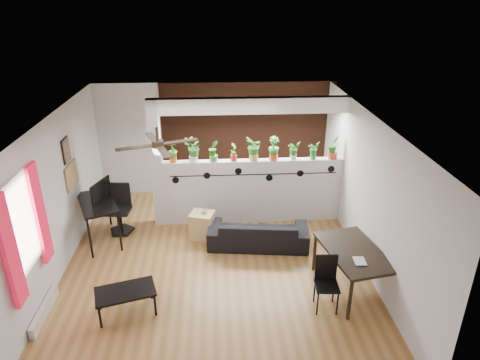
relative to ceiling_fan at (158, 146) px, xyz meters
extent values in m
cube|color=brown|center=(0.80, 0.30, -2.36)|extent=(6.30, 7.10, 0.10)
cube|color=#B7B7BA|center=(0.80, 3.32, -1.01)|extent=(6.30, 0.04, 2.90)
cube|color=#B7B7BA|center=(0.80, -2.72, -1.01)|extent=(6.30, 0.04, 2.90)
cube|color=#B7B7BA|center=(-1.82, 0.30, -1.01)|extent=(0.04, 7.10, 2.90)
cube|color=#B7B7BA|center=(3.42, 0.30, -1.01)|extent=(0.04, 7.10, 2.90)
cube|color=white|center=(0.80, 0.30, 0.34)|extent=(6.30, 7.10, 0.10)
cube|color=#BCBCC1|center=(1.60, 1.80, -1.64)|extent=(3.60, 0.18, 1.35)
cube|color=white|center=(1.60, 1.80, 0.14)|extent=(3.60, 0.18, 0.30)
cube|color=#BCBCC1|center=(-0.31, 1.80, -1.01)|extent=(0.22, 0.20, 2.60)
cube|color=brown|center=(1.60, 3.27, -1.01)|extent=(3.90, 0.05, 2.60)
cube|color=black|center=(1.60, 1.70, -1.23)|extent=(3.31, 0.01, 0.02)
cylinder|color=black|center=(0.05, 1.70, -1.31)|extent=(0.14, 0.01, 0.14)
cylinder|color=black|center=(0.67, 1.70, -1.23)|extent=(0.14, 0.01, 0.14)
cylinder|color=black|center=(1.29, 1.70, -1.15)|extent=(0.14, 0.01, 0.14)
cylinder|color=black|center=(1.91, 1.70, -1.31)|extent=(0.14, 0.01, 0.14)
cylinder|color=black|center=(2.53, 1.70, -1.23)|extent=(0.14, 0.01, 0.14)
cylinder|color=black|center=(3.15, 1.70, -1.15)|extent=(0.14, 0.01, 0.14)
cube|color=white|center=(-1.78, -0.90, -0.76)|extent=(0.02, 0.95, 1.25)
cube|color=white|center=(-1.77, -0.90, -0.76)|extent=(0.04, 1.05, 1.35)
cube|color=red|center=(-1.73, -1.40, -0.86)|extent=(0.06, 0.30, 1.55)
cube|color=red|center=(-1.73, -0.40, -0.86)|extent=(0.06, 0.30, 1.55)
cube|color=silver|center=(-1.74, -0.90, -2.22)|extent=(0.08, 1.00, 0.18)
cube|color=#9B754A|center=(-1.78, 1.25, -0.96)|extent=(0.03, 0.60, 0.45)
cube|color=#8C7259|center=(-1.78, 1.20, -0.46)|extent=(0.03, 0.30, 0.40)
cube|color=black|center=(-1.78, 1.20, -0.46)|extent=(0.02, 0.34, 0.44)
cylinder|color=black|center=(0.00, 0.00, 0.19)|extent=(0.04, 0.04, 0.20)
cylinder|color=black|center=(0.00, 0.00, 0.04)|extent=(0.18, 0.18, 0.10)
sphere|color=white|center=(0.00, 0.00, -0.05)|extent=(0.17, 0.17, 0.17)
cube|color=black|center=(0.32, 0.12, 0.03)|extent=(0.55, 0.29, 0.01)
cube|color=black|center=(-0.12, 0.32, 0.03)|extent=(0.29, 0.55, 0.01)
cube|color=black|center=(-0.32, -0.12, 0.03)|extent=(0.55, 0.29, 0.01)
cube|color=black|center=(0.12, -0.32, 0.03)|extent=(0.29, 0.55, 0.01)
cylinder|color=orange|center=(0.02, 1.80, -0.90)|extent=(0.14, 0.14, 0.12)
imported|color=#1B5618|center=(0.02, 1.80, -0.71)|extent=(0.24, 0.21, 0.31)
cylinder|color=white|center=(0.42, 1.80, -0.90)|extent=(0.17, 0.17, 0.12)
imported|color=#1B5618|center=(0.42, 1.80, -0.68)|extent=(0.29, 0.25, 0.37)
cylinder|color=#459636|center=(0.81, 1.80, -0.90)|extent=(0.16, 0.16, 0.12)
imported|color=#1B5618|center=(0.81, 1.80, -0.70)|extent=(0.26, 0.22, 0.33)
cylinder|color=#B12E1C|center=(1.21, 1.80, -0.90)|extent=(0.13, 0.13, 0.12)
imported|color=#1B5618|center=(1.21, 1.80, -0.73)|extent=(0.20, 0.22, 0.27)
cylinder|color=gold|center=(1.60, 1.80, -0.90)|extent=(0.18, 0.18, 0.12)
imported|color=#1B5618|center=(1.60, 1.80, -0.68)|extent=(0.21, 0.26, 0.38)
cylinder|color=#C45117|center=(2.00, 1.80, -0.90)|extent=(0.17, 0.17, 0.12)
imported|color=#1B5618|center=(2.00, 1.80, -0.68)|extent=(0.29, 0.26, 0.37)
cylinder|color=silver|center=(2.39, 1.80, -0.90)|extent=(0.13, 0.13, 0.12)
imported|color=#1B5618|center=(2.39, 1.80, -0.73)|extent=(0.23, 0.23, 0.28)
cylinder|color=#348931|center=(2.79, 1.80, -0.90)|extent=(0.12, 0.12, 0.12)
imported|color=#1B5618|center=(2.79, 1.80, -0.74)|extent=(0.22, 0.22, 0.26)
cylinder|color=red|center=(3.18, 1.80, -0.90)|extent=(0.18, 0.18, 0.12)
imported|color=#1B5618|center=(3.18, 1.80, -0.67)|extent=(0.31, 0.28, 0.38)
imported|color=black|center=(1.61, 0.85, -2.05)|extent=(1.85, 0.90, 0.52)
cube|color=tan|center=(0.56, 1.18, -2.05)|extent=(0.52, 0.49, 0.53)
imported|color=gray|center=(0.61, 1.18, -1.74)|extent=(0.12, 0.12, 0.09)
cube|color=black|center=(-1.38, 1.19, -1.50)|extent=(1.00, 1.29, 0.04)
cylinder|color=black|center=(-1.41, 0.59, -1.92)|extent=(0.04, 0.04, 0.79)
cylinder|color=black|center=(-0.93, 0.79, -1.92)|extent=(0.04, 0.04, 0.79)
cylinder|color=black|center=(-1.82, 1.58, -1.92)|extent=(0.04, 0.04, 0.79)
cylinder|color=black|center=(-1.34, 1.78, -1.92)|extent=(0.04, 0.04, 0.79)
imported|color=black|center=(-1.38, 1.34, -1.38)|extent=(0.35, 0.17, 0.20)
cylinder|color=black|center=(-1.06, 1.46, -2.28)|extent=(0.51, 0.51, 0.04)
cylinder|color=black|center=(-1.06, 1.46, -2.06)|extent=(0.06, 0.06, 0.43)
cube|color=black|center=(-1.06, 1.46, -1.83)|extent=(0.44, 0.44, 0.07)
cube|color=black|center=(-1.04, 1.64, -1.55)|extent=(0.39, 0.09, 0.47)
cube|color=black|center=(2.97, -0.55, -1.61)|extent=(1.05, 1.46, 0.05)
cylinder|color=black|center=(2.73, -1.24, -1.97)|extent=(0.06, 0.06, 0.68)
cylinder|color=black|center=(3.45, -1.10, -1.97)|extent=(0.06, 0.06, 0.68)
cylinder|color=black|center=(2.49, -0.01, -1.97)|extent=(0.06, 0.06, 0.68)
cylinder|color=black|center=(3.21, 0.13, -1.97)|extent=(0.06, 0.06, 0.68)
imported|color=gray|center=(2.87, -0.85, -1.57)|extent=(0.18, 0.24, 0.02)
cube|color=black|center=(2.45, -0.99, -1.90)|extent=(0.37, 0.37, 0.03)
cube|color=black|center=(2.46, -0.83, -1.67)|extent=(0.33, 0.05, 0.44)
cube|color=black|center=(2.30, -1.12, -2.11)|extent=(0.02, 0.02, 0.41)
cube|color=black|center=(2.59, -1.14, -2.11)|extent=(0.02, 0.02, 0.41)
cube|color=black|center=(2.32, -0.83, -1.89)|extent=(0.02, 0.02, 0.84)
cube|color=black|center=(2.61, -0.85, -1.89)|extent=(0.02, 0.02, 0.84)
cube|color=black|center=(-0.52, -0.90, -1.93)|extent=(0.96, 0.70, 0.04)
cylinder|color=black|center=(-0.84, -1.20, -2.13)|extent=(0.04, 0.04, 0.36)
cylinder|color=black|center=(-0.09, -0.98, -2.13)|extent=(0.04, 0.04, 0.36)
cylinder|color=black|center=(-0.95, -0.82, -2.13)|extent=(0.04, 0.04, 0.36)
cylinder|color=black|center=(-0.20, -0.60, -2.13)|extent=(0.04, 0.04, 0.36)
camera|label=1|loc=(0.86, -6.05, 2.12)|focal=32.00mm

